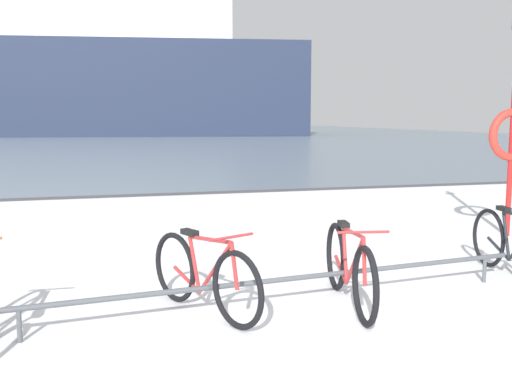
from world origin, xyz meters
TOP-DOWN VIEW (x-y plane):
  - ground at (0.00, 53.90)m, footprint 80.00×132.00m
  - bike_rack at (-0.51, 1.54)m, footprint 5.23×0.61m
  - bicycle_1 at (-1.31, 1.57)m, footprint 0.77×1.54m
  - bicycle_2 at (0.08, 1.45)m, footprint 0.48×1.77m
  - rescue_post at (3.79, 3.89)m, footprint 0.79×0.12m
  - ferry_ship at (-6.17, 55.44)m, footprint 47.95×17.29m

SIDE VIEW (x-z plane):
  - ground at x=0.00m, z-range -0.08..0.00m
  - bike_rack at x=-0.51m, z-range 0.12..0.42m
  - bicycle_1 at x=-1.31m, z-range -0.04..0.76m
  - bicycle_2 at x=0.08m, z-range -0.04..0.78m
  - rescue_post at x=3.79m, z-range -0.10..3.31m
  - ferry_ship at x=-6.17m, z-range -3.23..16.38m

